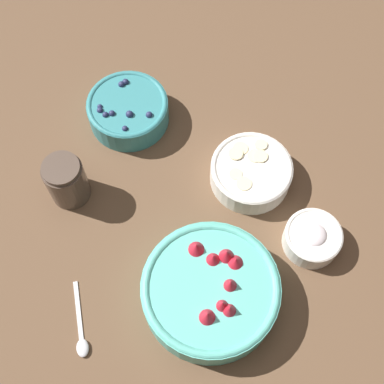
{
  "coord_description": "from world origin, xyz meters",
  "views": [
    {
      "loc": [
        -0.25,
        0.29,
        0.96
      ],
      "look_at": [
        0.02,
        -0.07,
        0.05
      ],
      "focal_mm": 50.0,
      "sensor_mm": 36.0,
      "label": 1
    }
  ],
  "objects_px": {
    "jar_chocolate": "(67,181)",
    "bowl_blueberries": "(128,109)",
    "bowl_cream": "(313,238)",
    "bowl_bananas": "(251,172)",
    "bowl_strawberries": "(211,290)"
  },
  "relations": [
    {
      "from": "bowl_blueberries",
      "to": "bowl_cream",
      "type": "distance_m",
      "value": 0.46
    },
    {
      "from": "jar_chocolate",
      "to": "bowl_blueberries",
      "type": "bearing_deg",
      "value": -84.04
    },
    {
      "from": "bowl_blueberries",
      "to": "bowl_bananas",
      "type": "xyz_separation_m",
      "value": [
        -0.29,
        -0.04,
        -0.0
      ]
    },
    {
      "from": "bowl_blueberries",
      "to": "bowl_bananas",
      "type": "relative_size",
      "value": 1.05
    },
    {
      "from": "bowl_strawberries",
      "to": "bowl_cream",
      "type": "height_order",
      "value": "bowl_strawberries"
    },
    {
      "from": "bowl_bananas",
      "to": "jar_chocolate",
      "type": "relative_size",
      "value": 1.53
    },
    {
      "from": "bowl_blueberries",
      "to": "jar_chocolate",
      "type": "relative_size",
      "value": 1.6
    },
    {
      "from": "bowl_cream",
      "to": "bowl_bananas",
      "type": "bearing_deg",
      "value": -14.56
    },
    {
      "from": "bowl_blueberries",
      "to": "bowl_cream",
      "type": "height_order",
      "value": "bowl_blueberries"
    },
    {
      "from": "bowl_cream",
      "to": "jar_chocolate",
      "type": "xyz_separation_m",
      "value": [
        0.44,
        0.2,
        0.02
      ]
    },
    {
      "from": "bowl_blueberries",
      "to": "jar_chocolate",
      "type": "bearing_deg",
      "value": 95.96
    },
    {
      "from": "bowl_blueberries",
      "to": "bowl_cream",
      "type": "relative_size",
      "value": 1.57
    },
    {
      "from": "bowl_bananas",
      "to": "bowl_cream",
      "type": "bearing_deg",
      "value": 165.44
    },
    {
      "from": "bowl_blueberries",
      "to": "bowl_bananas",
      "type": "height_order",
      "value": "bowl_blueberries"
    },
    {
      "from": "bowl_strawberries",
      "to": "bowl_bananas",
      "type": "height_order",
      "value": "bowl_strawberries"
    }
  ]
}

